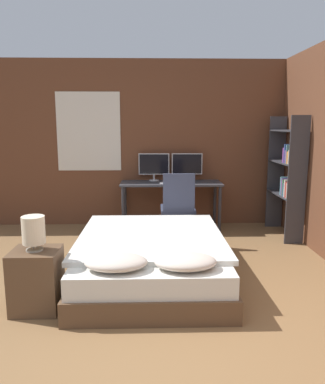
% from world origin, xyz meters
% --- Properties ---
extents(ground_plane, '(20.00, 20.00, 0.00)m').
position_xyz_m(ground_plane, '(0.00, 0.00, 0.00)').
color(ground_plane, brown).
extents(wall_back, '(12.00, 0.08, 2.70)m').
position_xyz_m(wall_back, '(-0.02, 3.68, 1.35)').
color(wall_back, brown).
rests_on(wall_back, ground_plane).
extents(bed, '(1.57, 2.06, 0.55)m').
position_xyz_m(bed, '(-0.26, 1.33, 0.24)').
color(bed, brown).
rests_on(bed, ground_plane).
extents(nightstand, '(0.42, 0.39, 0.56)m').
position_xyz_m(nightstand, '(-1.29, 0.68, 0.28)').
color(nightstand, brown).
rests_on(nightstand, ground_plane).
extents(bedside_lamp, '(0.20, 0.20, 0.31)m').
position_xyz_m(bedside_lamp, '(-1.29, 0.68, 0.75)').
color(bedside_lamp, gray).
rests_on(bedside_lamp, nightstand).
extents(desk, '(1.60, 0.57, 0.76)m').
position_xyz_m(desk, '(0.06, 3.32, 0.67)').
color(desk, '#38383D').
rests_on(desk, ground_plane).
extents(monitor_left, '(0.50, 0.16, 0.44)m').
position_xyz_m(monitor_left, '(-0.21, 3.50, 1.02)').
color(monitor_left, '#B7B7BC').
rests_on(monitor_left, desk).
extents(monitor_right, '(0.50, 0.16, 0.44)m').
position_xyz_m(monitor_right, '(0.33, 3.50, 1.02)').
color(monitor_right, '#B7B7BC').
rests_on(monitor_right, desk).
extents(keyboard, '(0.37, 0.13, 0.02)m').
position_xyz_m(keyboard, '(0.06, 3.14, 0.77)').
color(keyboard, '#B7B7BC').
rests_on(keyboard, desk).
extents(computer_mouse, '(0.07, 0.05, 0.04)m').
position_xyz_m(computer_mouse, '(0.33, 3.14, 0.78)').
color(computer_mouse, '#B7B7BC').
rests_on(computer_mouse, desk).
extents(office_chair, '(0.52, 0.52, 1.01)m').
position_xyz_m(office_chair, '(0.12, 2.63, 0.42)').
color(office_chair, black).
rests_on(office_chair, ground_plane).
extents(bookshelf, '(0.27, 0.93, 1.79)m').
position_xyz_m(bookshelf, '(1.76, 2.85, 0.98)').
color(bookshelf, '#333338').
rests_on(bookshelf, ground_plane).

